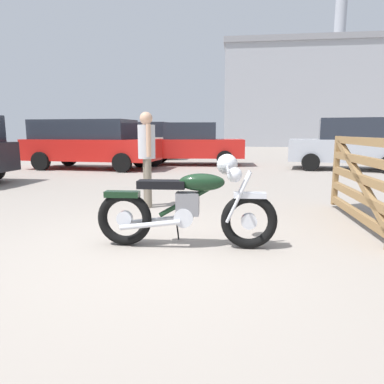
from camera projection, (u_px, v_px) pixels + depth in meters
The scene contains 9 objects.
ground_plane at pixel (156, 255), 3.84m from camera, with size 80.00×80.00×0.00m, color gray.
vintage_motorcycle at pixel (191, 205), 4.06m from camera, with size 2.08×0.73×1.07m.
timber_gate at pixel (369, 179), 4.70m from camera, with size 0.28×2.54×1.60m.
bystander at pixel (147, 149), 6.15m from camera, with size 0.30×0.42×1.66m.
silver_sedan_mid at pixel (191, 144), 14.18m from camera, with size 4.35×2.24×1.67m.
pale_sedan_back at pixel (350, 144), 12.26m from camera, with size 4.10×2.25×1.78m.
dark_sedan_left at pixel (89, 143), 12.65m from camera, with size 4.77×2.13×1.74m.
blue_hatchback_right at pixel (141, 140), 17.46m from camera, with size 3.90×1.84×1.78m.
industrial_building at pixel (299, 98), 36.46m from camera, with size 15.50×14.08×20.99m.
Camera 1 is at (0.99, -3.56, 1.32)m, focal length 33.04 mm.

